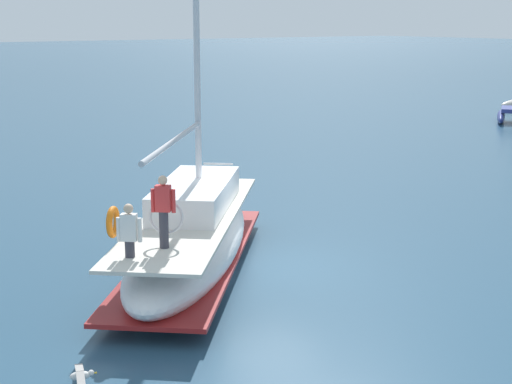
% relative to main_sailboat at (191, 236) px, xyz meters
% --- Properties ---
extents(ground_plane, '(400.00, 400.00, 0.00)m').
position_rel_main_sailboat_xyz_m(ground_plane, '(0.67, 1.81, -0.91)').
color(ground_plane, '#284C66').
extents(main_sailboat, '(8.76, 8.18, 12.55)m').
position_rel_main_sailboat_xyz_m(main_sailboat, '(0.00, 0.00, 0.00)').
color(main_sailboat, white).
rests_on(main_sailboat, ground).
extents(seagull, '(1.11, 0.53, 0.17)m').
position_rel_main_sailboat_xyz_m(seagull, '(4.29, -4.80, -0.74)').
color(seagull, silver).
rests_on(seagull, ground).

